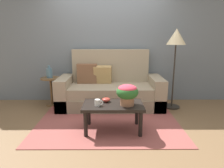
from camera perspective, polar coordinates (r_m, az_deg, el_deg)
ground_plane at (r=3.58m, az=-1.09°, el=-10.56°), size 14.00×14.00×0.00m
wall_back at (r=4.58m, az=-0.95°, el=13.25°), size 6.40×0.12×2.89m
area_rug at (r=3.63m, az=-1.08°, el=-10.15°), size 2.40×1.93×0.01m
couch at (r=4.26m, az=-0.60°, el=-1.76°), size 2.14×0.89×1.18m
coffee_table at (r=3.13m, az=0.28°, el=-6.80°), size 0.92×0.55×0.44m
side_table at (r=4.49m, az=-16.93°, el=-0.61°), size 0.41×0.41×0.60m
floor_lamp at (r=4.20m, az=17.69°, el=11.09°), size 0.38×0.38×1.60m
potted_plant at (r=3.01m, az=4.37°, el=-2.43°), size 0.33×0.33×0.32m
coffee_mug at (r=3.02m, az=-4.08°, el=-5.27°), size 0.13×0.08×0.10m
snack_bowl at (r=3.19m, az=-1.68°, el=-4.45°), size 0.13×0.13×0.07m
table_vase at (r=4.43m, az=-17.35°, el=3.06°), size 0.12×0.12×0.26m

